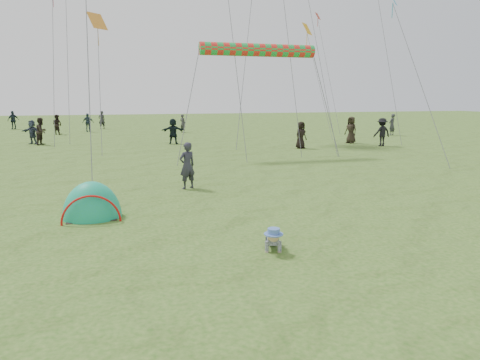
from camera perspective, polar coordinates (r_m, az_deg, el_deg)
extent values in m
plane|color=#2A5A17|center=(9.10, -0.58, -8.89)|extent=(140.00, 140.00, 0.00)
ellipsoid|color=teal|center=(11.85, -19.04, -4.75)|extent=(1.49, 1.23, 1.92)
imported|color=#2A2835|center=(14.62, -7.05, 1.91)|extent=(0.68, 0.57, 1.60)
imported|color=#28282C|center=(43.93, -17.95, 7.63)|extent=(0.74, 0.63, 1.73)
imported|color=#293845|center=(40.62, -19.60, 7.22)|extent=(1.01, 0.56, 1.63)
imported|color=black|center=(28.67, 18.39, 6.08)|extent=(1.18, 0.72, 1.77)
imported|color=black|center=(29.86, 14.58, 6.48)|extent=(0.86, 1.02, 1.78)
imported|color=black|center=(28.81, -8.90, 6.44)|extent=(1.63, 0.82, 1.68)
imported|color=#313138|center=(36.92, 19.60, 6.97)|extent=(0.74, 0.64, 1.72)
imported|color=black|center=(30.72, -24.95, 5.91)|extent=(0.97, 1.06, 1.76)
imported|color=#1B272F|center=(46.52, -27.98, 7.06)|extent=(1.09, 0.92, 1.75)
imported|color=black|center=(26.23, 8.12, 5.95)|extent=(0.93, 0.78, 1.62)
imported|color=#31394C|center=(31.56, -25.97, 5.77)|extent=(1.45, 1.26, 1.58)
imported|color=#343237|center=(38.01, -7.64, 7.50)|extent=(0.65, 0.69, 1.58)
imported|color=black|center=(38.57, -23.19, 6.80)|extent=(1.01, 0.96, 1.64)
cylinder|color=red|center=(22.57, 2.43, 16.92)|extent=(6.00, 0.64, 0.64)
plane|color=#CA3F29|center=(41.81, 10.34, 20.70)|extent=(0.77, 0.77, 0.63)
plane|color=orange|center=(28.98, -18.50, 19.47)|extent=(1.23, 1.23, 1.00)
plane|color=#F5A617|center=(36.52, 8.94, 19.28)|extent=(1.14, 1.14, 0.93)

